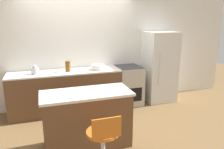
# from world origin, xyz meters

# --- Properties ---
(ground_plane) EXTENTS (14.00, 14.00, 0.00)m
(ground_plane) POSITION_xyz_m (0.00, 0.00, 0.00)
(ground_plane) COLOR brown
(wall_back) EXTENTS (8.00, 0.06, 2.60)m
(wall_back) POSITION_xyz_m (0.00, 0.68, 1.30)
(wall_back) COLOR white
(wall_back) RESTS_ON ground_plane
(back_counter) EXTENTS (2.37, 0.63, 0.92)m
(back_counter) POSITION_xyz_m (-0.36, 0.33, 0.46)
(back_counter) COLOR brown
(back_counter) RESTS_ON ground_plane
(kitchen_island) EXTENTS (1.40, 0.63, 0.91)m
(kitchen_island) POSITION_xyz_m (-0.20, -1.14, 0.46)
(kitchen_island) COLOR brown
(kitchen_island) RESTS_ON ground_plane
(oven_range) EXTENTS (0.57, 0.64, 0.92)m
(oven_range) POSITION_xyz_m (1.12, 0.33, 0.46)
(oven_range) COLOR #B7B2A8
(oven_range) RESTS_ON ground_plane
(refrigerator) EXTENTS (0.73, 0.65, 1.71)m
(refrigerator) POSITION_xyz_m (1.94, 0.33, 0.85)
(refrigerator) COLOR silver
(refrigerator) RESTS_ON ground_plane
(stool_chair) EXTENTS (0.44, 0.44, 0.86)m
(stool_chair) POSITION_xyz_m (-0.13, -1.84, 0.42)
(stool_chair) COLOR #B7B7BC
(stool_chair) RESTS_ON ground_plane
(kettle) EXTENTS (0.16, 0.16, 0.18)m
(kettle) POSITION_xyz_m (-0.96, 0.30, 0.99)
(kettle) COLOR silver
(kettle) RESTS_ON back_counter
(mixing_bowl) EXTENTS (0.29, 0.29, 0.10)m
(mixing_bowl) POSITION_xyz_m (0.36, 0.30, 0.97)
(mixing_bowl) COLOR white
(mixing_bowl) RESTS_ON back_counter
(canister_jar) EXTENTS (0.12, 0.12, 0.22)m
(canister_jar) POSITION_xyz_m (-0.29, 0.30, 1.03)
(canister_jar) COLOR brown
(canister_jar) RESTS_ON back_counter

